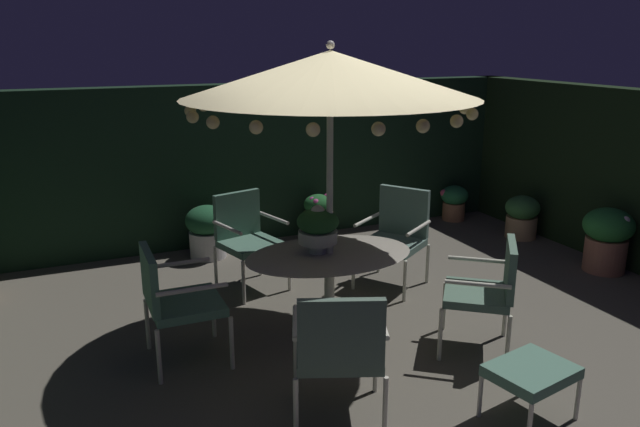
{
  "coord_description": "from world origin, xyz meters",
  "views": [
    {
      "loc": [
        -2.3,
        -4.49,
        2.57
      ],
      "look_at": [
        -0.18,
        0.39,
        1.06
      ],
      "focal_mm": 34.77,
      "sensor_mm": 36.0,
      "label": 1
    }
  ],
  "objects_px": {
    "potted_plant_left_near": "(522,215)",
    "potted_plant_back_right": "(454,201)",
    "patio_dining_table": "(329,274)",
    "ottoman_footrest": "(531,373)",
    "potted_plant_right_near": "(607,237)",
    "potted_plant_right_far": "(318,217)",
    "potted_plant_back_center": "(207,229)",
    "patio_umbrella": "(330,75)",
    "patio_chair_southeast": "(397,232)",
    "patio_chair_northeast": "(339,347)",
    "patio_chair_south": "(246,234)",
    "patio_chair_north": "(173,296)",
    "patio_chair_east": "(489,286)",
    "centerpiece_planter": "(318,226)"
  },
  "relations": [
    {
      "from": "centerpiece_planter",
      "to": "potted_plant_back_right",
      "type": "distance_m",
      "value": 4.16
    },
    {
      "from": "patio_dining_table",
      "to": "ottoman_footrest",
      "type": "bearing_deg",
      "value": -67.73
    },
    {
      "from": "potted_plant_left_near",
      "to": "potted_plant_back_right",
      "type": "bearing_deg",
      "value": 107.44
    },
    {
      "from": "potted_plant_right_near",
      "to": "patio_dining_table",
      "type": "bearing_deg",
      "value": -177.71
    },
    {
      "from": "centerpiece_planter",
      "to": "patio_chair_northeast",
      "type": "bearing_deg",
      "value": -107.28
    },
    {
      "from": "ottoman_footrest",
      "to": "potted_plant_right_far",
      "type": "distance_m",
      "value": 4.24
    },
    {
      "from": "patio_dining_table",
      "to": "patio_chair_east",
      "type": "distance_m",
      "value": 1.37
    },
    {
      "from": "potted_plant_right_far",
      "to": "potted_plant_right_near",
      "type": "xyz_separation_m",
      "value": [
        2.56,
        -2.32,
        0.09
      ]
    },
    {
      "from": "patio_chair_southeast",
      "to": "patio_chair_east",
      "type": "bearing_deg",
      "value": -92.07
    },
    {
      "from": "patio_chair_northeast",
      "to": "potted_plant_back_right",
      "type": "distance_m",
      "value": 5.3
    },
    {
      "from": "patio_chair_north",
      "to": "potted_plant_right_near",
      "type": "height_order",
      "value": "patio_chair_north"
    },
    {
      "from": "patio_chair_southeast",
      "to": "patio_dining_table",
      "type": "bearing_deg",
      "value": -145.62
    },
    {
      "from": "potted_plant_left_near",
      "to": "patio_chair_northeast",
      "type": "bearing_deg",
      "value": -145.19
    },
    {
      "from": "patio_chair_north",
      "to": "potted_plant_right_far",
      "type": "height_order",
      "value": "patio_chair_north"
    },
    {
      "from": "potted_plant_back_right",
      "to": "potted_plant_right_near",
      "type": "height_order",
      "value": "potted_plant_right_near"
    },
    {
      "from": "ottoman_footrest",
      "to": "potted_plant_back_right",
      "type": "height_order",
      "value": "potted_plant_back_right"
    },
    {
      "from": "patio_dining_table",
      "to": "patio_chair_east",
      "type": "height_order",
      "value": "patio_chair_east"
    },
    {
      "from": "potted_plant_back_right",
      "to": "ottoman_footrest",
      "type": "bearing_deg",
      "value": -119.29
    },
    {
      "from": "patio_chair_northeast",
      "to": "potted_plant_left_near",
      "type": "distance_m",
      "value": 4.86
    },
    {
      "from": "patio_umbrella",
      "to": "ottoman_footrest",
      "type": "xyz_separation_m",
      "value": [
        0.73,
        -1.77,
        -1.93
      ]
    },
    {
      "from": "potted_plant_back_center",
      "to": "patio_dining_table",
      "type": "bearing_deg",
      "value": -77.57
    },
    {
      "from": "patio_umbrella",
      "to": "patio_chair_southeast",
      "type": "xyz_separation_m",
      "value": [
        1.14,
        0.78,
        -1.7
      ]
    },
    {
      "from": "patio_chair_northeast",
      "to": "patio_chair_south",
      "type": "height_order",
      "value": "patio_chair_south"
    },
    {
      "from": "patio_chair_east",
      "to": "potted_plant_left_near",
      "type": "height_order",
      "value": "patio_chair_east"
    },
    {
      "from": "patio_chair_northeast",
      "to": "patio_chair_north",
      "type": "bearing_deg",
      "value": 124.03
    },
    {
      "from": "potted_plant_right_far",
      "to": "potted_plant_back_center",
      "type": "height_order",
      "value": "potted_plant_back_center"
    },
    {
      "from": "patio_umbrella",
      "to": "potted_plant_right_far",
      "type": "xyz_separation_m",
      "value": [
        0.95,
        2.46,
        -1.96
      ]
    },
    {
      "from": "ottoman_footrest",
      "to": "patio_dining_table",
      "type": "bearing_deg",
      "value": 112.27
    },
    {
      "from": "patio_umbrella",
      "to": "patio_chair_south",
      "type": "height_order",
      "value": "patio_umbrella"
    },
    {
      "from": "patio_chair_south",
      "to": "potted_plant_right_near",
      "type": "relative_size",
      "value": 1.37
    },
    {
      "from": "patio_umbrella",
      "to": "patio_chair_southeast",
      "type": "bearing_deg",
      "value": 34.38
    },
    {
      "from": "patio_chair_northeast",
      "to": "potted_plant_back_right",
      "type": "bearing_deg",
      "value": 46.34
    },
    {
      "from": "patio_dining_table",
      "to": "potted_plant_back_right",
      "type": "distance_m",
      "value": 4.07
    },
    {
      "from": "patio_chair_south",
      "to": "potted_plant_right_near",
      "type": "xyz_separation_m",
      "value": [
        3.88,
        -1.18,
        -0.19
      ]
    },
    {
      "from": "patio_chair_north",
      "to": "potted_plant_left_near",
      "type": "xyz_separation_m",
      "value": [
        4.86,
        1.48,
        -0.27
      ]
    },
    {
      "from": "patio_chair_east",
      "to": "potted_plant_back_right",
      "type": "relative_size",
      "value": 1.9
    },
    {
      "from": "patio_chair_north",
      "to": "potted_plant_back_right",
      "type": "distance_m",
      "value": 5.2
    },
    {
      "from": "patio_chair_north",
      "to": "potted_plant_left_near",
      "type": "height_order",
      "value": "patio_chair_north"
    },
    {
      "from": "patio_chair_northeast",
      "to": "patio_chair_southeast",
      "type": "height_order",
      "value": "patio_chair_southeast"
    },
    {
      "from": "patio_chair_northeast",
      "to": "potted_plant_back_center",
      "type": "bearing_deg",
      "value": 90.45
    },
    {
      "from": "patio_chair_north",
      "to": "potted_plant_right_near",
      "type": "distance_m",
      "value": 4.89
    },
    {
      "from": "ottoman_footrest",
      "to": "potted_plant_right_far",
      "type": "height_order",
      "value": "potted_plant_right_far"
    },
    {
      "from": "patio_chair_south",
      "to": "potted_plant_back_right",
      "type": "distance_m",
      "value": 3.74
    },
    {
      "from": "patio_umbrella",
      "to": "centerpiece_planter",
      "type": "bearing_deg",
      "value": 150.84
    },
    {
      "from": "patio_umbrella",
      "to": "potted_plant_right_near",
      "type": "bearing_deg",
      "value": 2.29
    },
    {
      "from": "patio_dining_table",
      "to": "patio_chair_southeast",
      "type": "distance_m",
      "value": 1.38
    },
    {
      "from": "patio_chair_northeast",
      "to": "patio_chair_east",
      "type": "distance_m",
      "value": 1.65
    },
    {
      "from": "ottoman_footrest",
      "to": "potted_plant_left_near",
      "type": "relative_size",
      "value": 1.12
    },
    {
      "from": "patio_umbrella",
      "to": "patio_chair_northeast",
      "type": "relative_size",
      "value": 2.6
    },
    {
      "from": "potted_plant_back_right",
      "to": "potted_plant_right_far",
      "type": "bearing_deg",
      "value": -177.51
    }
  ]
}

